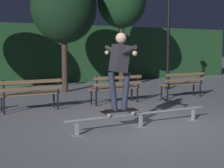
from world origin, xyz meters
name	(u,v)px	position (x,y,z in m)	size (l,w,h in m)	color
ground_plane	(142,128)	(0.00, 0.00, 0.00)	(90.00, 90.00, 0.00)	gray
hedge_backdrop	(26,54)	(0.00, 9.85, 1.39)	(24.00, 1.20, 2.77)	#234C28
grind_rail	(141,116)	(0.00, 0.06, 0.24)	(3.39, 0.18, 0.31)	gray
skateboard	(119,111)	(-0.52, 0.06, 0.39)	(0.79, 0.27, 0.09)	black
skateboarder	(120,65)	(-0.51, 0.06, 1.32)	(0.63, 1.41, 1.56)	black
park_bench_left_center	(31,91)	(-1.59, 2.86, 0.54)	(1.61, 0.44, 0.88)	black
park_bench_right_center	(116,86)	(0.96, 2.86, 0.54)	(1.61, 0.44, 0.88)	black
park_bench_rightmost	(183,82)	(3.50, 2.86, 0.54)	(1.61, 0.44, 0.88)	black
tree_far_right	(122,2)	(3.26, 6.58, 3.59)	(2.04, 2.04, 4.74)	#3D2D23
tree_behind_benches	(64,7)	(0.58, 6.22, 3.17)	(2.45, 2.45, 4.53)	#3D2D23
lamp_post_right	(168,27)	(4.55, 5.05, 2.48)	(0.32, 0.32, 3.90)	black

